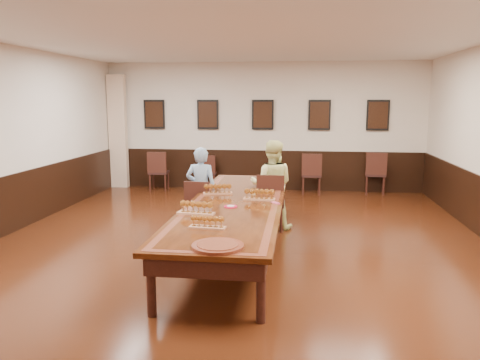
# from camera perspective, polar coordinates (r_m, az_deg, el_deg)

# --- Properties ---
(floor) EXTENTS (8.00, 10.00, 0.02)m
(floor) POSITION_cam_1_polar(r_m,az_deg,el_deg) (7.25, -0.51, -8.56)
(floor) COLOR black
(floor) RESTS_ON ground
(ceiling) EXTENTS (8.00, 10.00, 0.02)m
(ceiling) POSITION_cam_1_polar(r_m,az_deg,el_deg) (6.95, -0.55, 17.54)
(ceiling) COLOR white
(ceiling) RESTS_ON floor
(wall_back) EXTENTS (8.00, 0.02, 3.20)m
(wall_back) POSITION_cam_1_polar(r_m,az_deg,el_deg) (11.89, 2.80, 6.52)
(wall_back) COLOR beige
(wall_back) RESTS_ON floor
(wall_front) EXTENTS (8.00, 0.02, 3.20)m
(wall_front) POSITION_cam_1_polar(r_m,az_deg,el_deg) (2.15, -19.41, -8.96)
(wall_front) COLOR beige
(wall_front) RESTS_ON floor
(chair_man) EXTENTS (0.46, 0.49, 0.92)m
(chair_man) POSITION_cam_1_polar(r_m,az_deg,el_deg) (8.09, -4.90, -3.19)
(chair_man) COLOR black
(chair_man) RESTS_ON floor
(chair_woman) EXTENTS (0.48, 0.52, 1.01)m
(chair_woman) POSITION_cam_1_polar(r_m,az_deg,el_deg) (8.23, 3.81, -2.64)
(chair_woman) COLOR black
(chair_woman) RESTS_ON floor
(spare_chair_a) EXTENTS (0.51, 0.55, 1.00)m
(spare_chair_a) POSITION_cam_1_polar(r_m,az_deg,el_deg) (11.96, -9.87, 1.11)
(spare_chair_a) COLOR black
(spare_chair_a) RESTS_ON floor
(spare_chair_b) EXTENTS (0.44, 0.47, 0.89)m
(spare_chair_b) POSITION_cam_1_polar(r_m,az_deg,el_deg) (12.01, -3.89, 1.01)
(spare_chair_b) COLOR black
(spare_chair_b) RESTS_ON floor
(spare_chair_c) EXTENTS (0.47, 0.52, 1.01)m
(spare_chair_c) POSITION_cam_1_polar(r_m,az_deg,el_deg) (11.48, 8.70, 0.79)
(spare_chair_c) COLOR black
(spare_chair_c) RESTS_ON floor
(spare_chair_d) EXTENTS (0.54, 0.58, 1.03)m
(spare_chair_d) POSITION_cam_1_polar(r_m,az_deg,el_deg) (11.83, 16.19, 0.84)
(spare_chair_d) COLOR black
(spare_chair_d) RESTS_ON floor
(person_man) EXTENTS (0.56, 0.38, 1.47)m
(person_man) POSITION_cam_1_polar(r_m,az_deg,el_deg) (8.12, -4.74, -1.15)
(person_man) COLOR teal
(person_man) RESTS_ON floor
(person_woman) EXTENTS (0.79, 0.62, 1.58)m
(person_woman) POSITION_cam_1_polar(r_m,az_deg,el_deg) (8.28, 3.88, -0.57)
(person_woman) COLOR #F2EF97
(person_woman) RESTS_ON floor
(pink_phone) EXTENTS (0.14, 0.17, 0.01)m
(pink_phone) POSITION_cam_1_polar(r_m,az_deg,el_deg) (6.98, 4.35, -2.80)
(pink_phone) COLOR #DC4970
(pink_phone) RESTS_ON conference_table
(curtain) EXTENTS (0.45, 0.18, 2.90)m
(curtain) POSITION_cam_1_polar(r_m,az_deg,el_deg) (12.58, -14.65, 5.71)
(curtain) COLOR beige
(curtain) RESTS_ON floor
(wainscoting) EXTENTS (8.00, 10.00, 1.00)m
(wainscoting) POSITION_cam_1_polar(r_m,az_deg,el_deg) (7.11, -0.52, -4.65)
(wainscoting) COLOR black
(wainscoting) RESTS_ON floor
(conference_table) EXTENTS (1.40, 5.00, 0.76)m
(conference_table) POSITION_cam_1_polar(r_m,az_deg,el_deg) (7.08, -0.52, -3.78)
(conference_table) COLOR #321408
(conference_table) RESTS_ON floor
(posters) EXTENTS (6.14, 0.04, 0.74)m
(posters) POSITION_cam_1_polar(r_m,az_deg,el_deg) (11.80, 2.79, 7.95)
(posters) COLOR black
(posters) RESTS_ON wall_back
(flight_a) EXTENTS (0.49, 0.24, 0.18)m
(flight_a) POSITION_cam_1_polar(r_m,az_deg,el_deg) (7.60, -2.72, -1.15)
(flight_a) COLOR #AB6B48
(flight_a) RESTS_ON conference_table
(flight_b) EXTENTS (0.49, 0.17, 0.18)m
(flight_b) POSITION_cam_1_polar(r_m,az_deg,el_deg) (7.15, 2.35, -1.82)
(flight_b) COLOR #AB6B48
(flight_b) RESTS_ON conference_table
(flight_c) EXTENTS (0.52, 0.21, 0.19)m
(flight_c) POSITION_cam_1_polar(r_m,az_deg,el_deg) (6.29, -5.38, -3.45)
(flight_c) COLOR #AB6B48
(flight_c) RESTS_ON conference_table
(flight_d) EXTENTS (0.44, 0.17, 0.16)m
(flight_d) POSITION_cam_1_polar(r_m,az_deg,el_deg) (5.60, -3.99, -5.20)
(flight_d) COLOR #AB6B48
(flight_d) RESTS_ON conference_table
(red_plate_grp) EXTENTS (0.19, 0.19, 0.03)m
(red_plate_grp) POSITION_cam_1_polar(r_m,az_deg,el_deg) (6.70, -1.15, -3.27)
(red_plate_grp) COLOR red
(red_plate_grp) RESTS_ON conference_table
(carved_platter) EXTENTS (0.55, 0.55, 0.04)m
(carved_platter) POSITION_cam_1_polar(r_m,az_deg,el_deg) (4.91, -2.72, -8.03)
(carved_platter) COLOR #511B10
(carved_platter) RESTS_ON conference_table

